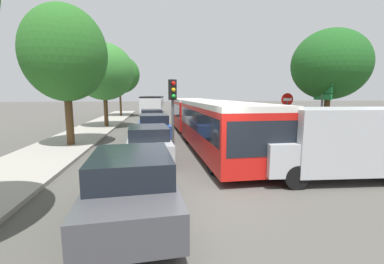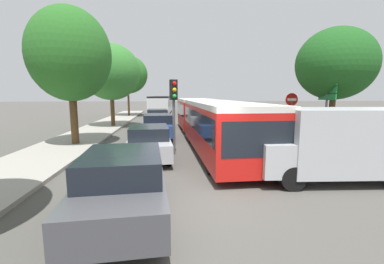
% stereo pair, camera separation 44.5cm
% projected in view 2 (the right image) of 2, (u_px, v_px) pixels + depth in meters
% --- Properties ---
extents(ground_plane, '(200.00, 200.00, 0.00)m').
position_uv_depth(ground_plane, '(201.00, 204.00, 6.49)').
color(ground_plane, '#4F4C47').
extents(kerb_strip_left, '(3.20, 41.02, 0.14)m').
position_uv_depth(kerb_strip_left, '(102.00, 127.00, 21.17)').
color(kerb_strip_left, '#9E998E').
rests_on(kerb_strip_left, ground).
extents(articulated_bus, '(2.85, 16.30, 2.41)m').
position_uv_depth(articulated_bus, '(207.00, 118.00, 15.17)').
color(articulated_bus, red).
rests_on(articulated_bus, ground).
extents(city_bus_rear, '(3.26, 11.75, 2.50)m').
position_uv_depth(city_bus_rear, '(161.00, 104.00, 36.68)').
color(city_bus_rear, silver).
rests_on(city_bus_rear, ground).
extents(queued_car_graphite, '(2.08, 4.37, 1.48)m').
position_uv_depth(queued_car_graphite, '(123.00, 183.00, 5.81)').
color(queued_car_graphite, '#47474C').
rests_on(queued_car_graphite, ground).
extents(queued_car_silver, '(2.00, 4.19, 1.42)m').
position_uv_depth(queued_car_silver, '(149.00, 142.00, 10.99)').
color(queued_car_silver, '#B7BABF').
rests_on(queued_car_silver, ground).
extents(queued_car_blue, '(2.12, 4.46, 1.51)m').
position_uv_depth(queued_car_blue, '(158.00, 126.00, 16.30)').
color(queued_car_blue, '#284799').
rests_on(queued_car_blue, ground).
extents(queued_car_white, '(2.10, 4.40, 1.49)m').
position_uv_depth(queued_car_white, '(157.00, 118.00, 22.02)').
color(queued_car_white, white).
rests_on(queued_car_white, ground).
extents(white_van, '(5.11, 2.25, 2.31)m').
position_uv_depth(white_van, '(341.00, 142.00, 8.11)').
color(white_van, '#B7BABF').
rests_on(white_van, ground).
extents(traffic_light, '(0.37, 0.39, 3.40)m').
position_uv_depth(traffic_light, '(174.00, 100.00, 11.48)').
color(traffic_light, '#56595E').
rests_on(traffic_light, ground).
extents(no_entry_sign, '(0.70, 0.08, 2.82)m').
position_uv_depth(no_entry_sign, '(291.00, 110.00, 14.17)').
color(no_entry_sign, '#56595E').
rests_on(no_entry_sign, ground).
extents(direction_sign_post, '(0.11, 1.40, 3.60)m').
position_uv_depth(direction_sign_post, '(327.00, 98.00, 12.24)').
color(direction_sign_post, '#56595E').
rests_on(direction_sign_post, ground).
extents(tree_left_mid, '(4.11, 4.11, 7.15)m').
position_uv_depth(tree_left_mid, '(70.00, 55.00, 13.11)').
color(tree_left_mid, '#51381E').
rests_on(tree_left_mid, ground).
extents(tree_left_far, '(4.74, 4.74, 6.86)m').
position_uv_depth(tree_left_far, '(111.00, 72.00, 21.07)').
color(tree_left_far, '#51381E').
rests_on(tree_left_far, ground).
extents(tree_left_distant, '(4.85, 4.85, 7.50)m').
position_uv_depth(tree_left_distant, '(128.00, 75.00, 31.55)').
color(tree_left_distant, '#51381E').
rests_on(tree_left_distant, ground).
extents(tree_right_near, '(3.77, 3.77, 6.00)m').
position_uv_depth(tree_right_near, '(335.00, 64.00, 12.69)').
color(tree_right_near, '#51381E').
rests_on(tree_right_near, ground).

